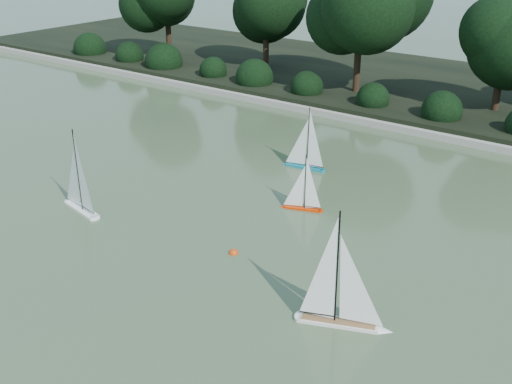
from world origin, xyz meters
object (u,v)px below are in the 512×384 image
sailboat_white_b (347,308)px  sailboat_orange (300,200)px  race_buoy (233,253)px  sailboat_teal (302,158)px  sailboat_white_a (78,196)px

sailboat_white_b → sailboat_orange: (-2.60, 2.79, -0.10)m
sailboat_orange → race_buoy: bearing=-87.6°
sailboat_white_b → sailboat_teal: bearing=129.0°
sailboat_white_a → race_buoy: 3.50m
sailboat_white_b → race_buoy: (-2.51, 0.66, -0.29)m
sailboat_teal → sailboat_white_b: bearing=-51.0°
race_buoy → sailboat_white_b: bearing=-14.7°
sailboat_orange → sailboat_white_b: bearing=-47.1°
race_buoy → sailboat_orange: bearing=92.4°
sailboat_white_b → sailboat_white_a: bearing=177.6°
sailboat_teal → sailboat_orange: bearing=-57.9°
sailboat_white_b → race_buoy: 2.61m
sailboat_orange → sailboat_teal: bearing=122.1°
sailboat_white_b → sailboat_teal: sailboat_white_b is taller
sailboat_white_a → sailboat_teal: size_ratio=1.18×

